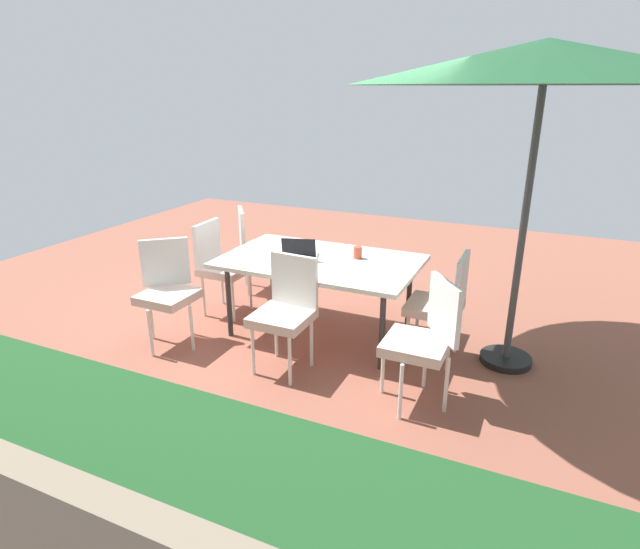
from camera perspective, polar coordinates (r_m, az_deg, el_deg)
name	(u,v)px	position (r m, az deg, el deg)	size (l,w,h in m)	color
ground_plane	(320,333)	(5.19, 0.00, -6.47)	(10.00, 10.00, 0.02)	#935442
hedge_row	(61,496)	(2.95, -26.51, -20.95)	(6.30, 0.89, 0.92)	#1E4C23
dining_table	(320,264)	(4.91, 0.00, 1.12)	(1.83, 1.14, 0.76)	silver
patio_umbrella	(546,64)	(4.38, 23.55, 20.46)	(2.90, 2.90, 2.63)	#4C4C4C
chair_east	(220,263)	(5.55, -10.88, 1.26)	(0.47, 0.46, 0.98)	beige
chair_southeast	(255,245)	(6.15, -7.13, 3.28)	(0.58, 0.58, 0.98)	beige
chair_west	(442,301)	(4.60, 13.25, -2.88)	(0.46, 0.46, 0.98)	beige
chair_north	(286,308)	(4.35, -3.79, -3.71)	(0.46, 0.47, 0.98)	beige
chair_northeast	(167,288)	(4.98, -16.40, -1.40)	(0.58, 0.59, 0.98)	beige
chair_northwest	(424,336)	(3.95, 11.36, -6.68)	(0.58, 0.58, 0.98)	beige
laptop	(300,253)	(4.92, -2.19, 2.35)	(0.38, 0.33, 0.21)	gray
cup	(358,253)	(4.92, 4.15, 2.42)	(0.08, 0.08, 0.11)	#CC4C33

